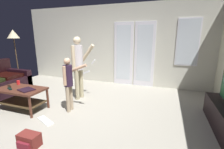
{
  "coord_description": "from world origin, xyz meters",
  "views": [
    {
      "loc": [
        1.8,
        -2.39,
        1.57
      ],
      "look_at": [
        0.87,
        0.29,
        0.88
      ],
      "focal_mm": 25.11,
      "sensor_mm": 36.0,
      "label": 1
    }
  ],
  "objects": [
    {
      "name": "wall_back_with_doors",
      "position": [
        0.1,
        2.61,
        1.27
      ],
      "size": [
        6.38,
        0.09,
        2.59
      ],
      "color": "beige",
      "rests_on": "ground_plane"
    },
    {
      "name": "tv_remote_black",
      "position": [
        -1.45,
        -0.01,
        0.49
      ],
      "size": [
        0.17,
        0.13,
        0.02
      ],
      "primitive_type": "cube",
      "rotation": [
        0.0,
        0.0,
        -0.54
      ],
      "color": "black",
      "rests_on": "coffee_table"
    },
    {
      "name": "person_adult",
      "position": [
        -0.26,
        0.96,
        0.94
      ],
      "size": [
        0.55,
        0.42,
        1.57
      ],
      "color": "tan",
      "rests_on": "ground_plane"
    },
    {
      "name": "loose_keyboard",
      "position": [
        -0.29,
        -0.27,
        0.01
      ],
      "size": [
        0.45,
        0.3,
        0.02
      ],
      "color": "white",
      "rests_on": "ground_plane"
    },
    {
      "name": "cup_near_edge",
      "position": [
        -1.41,
        0.18,
        0.53
      ],
      "size": [
        0.07,
        0.07,
        0.1
      ],
      "primitive_type": "cylinder",
      "color": "red",
      "rests_on": "coffee_table"
    },
    {
      "name": "backpack",
      "position": [
        0.0,
        -0.91,
        0.1
      ],
      "size": [
        0.31,
        0.22,
        0.2
      ],
      "color": "maroon",
      "rests_on": "ground_plane"
    },
    {
      "name": "ground_plane",
      "position": [
        0.0,
        0.0,
        -0.01
      ],
      "size": [
        6.38,
        5.28,
        0.02
      ],
      "primitive_type": "cube",
      "color": "#9E998B"
    },
    {
      "name": "person_child",
      "position": [
        -0.08,
        0.27,
        0.69
      ],
      "size": [
        0.52,
        0.33,
        1.15
      ],
      "color": "tan",
      "rests_on": "ground_plane"
    },
    {
      "name": "dvd_remote_slim",
      "position": [
        -1.28,
        -0.14,
        0.49
      ],
      "size": [
        0.18,
        0.11,
        0.02
      ],
      "primitive_type": "cube",
      "rotation": [
        0.0,
        0.0,
        -0.41
      ],
      "color": "black",
      "rests_on": "coffee_table"
    },
    {
      "name": "laptop_closed",
      "position": [
        -0.9,
        -0.07,
        0.5
      ],
      "size": [
        0.36,
        0.32,
        0.02
      ],
      "primitive_type": "cube",
      "rotation": [
        0.0,
        0.0,
        -0.29
      ],
      "color": "black",
      "rests_on": "coffee_table"
    },
    {
      "name": "coffee_table",
      "position": [
        -1.12,
        -0.02,
        0.35
      ],
      "size": [
        1.03,
        0.55,
        0.48
      ],
      "color": "#502A1E",
      "rests_on": "ground_plane"
    },
    {
      "name": "floor_lamp",
      "position": [
        -2.84,
        1.4,
        1.56
      ],
      "size": [
        0.36,
        0.36,
        1.78
      ],
      "color": "#31371F",
      "rests_on": "ground_plane"
    }
  ]
}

